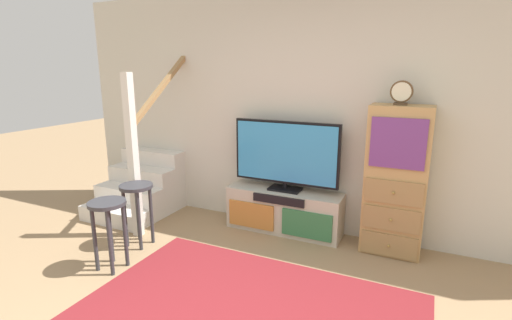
{
  "coord_description": "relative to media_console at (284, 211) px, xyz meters",
  "views": [
    {
      "loc": [
        1.14,
        -1.63,
        1.84
      ],
      "look_at": [
        -0.41,
        1.66,
        0.95
      ],
      "focal_mm": 26.54,
      "sensor_mm": 36.0,
      "label": 1
    }
  ],
  "objects": [
    {
      "name": "staircase",
      "position": [
        -1.94,
        0.01,
        0.12
      ],
      "size": [
        1.0,
        1.36,
        2.2
      ],
      "color": "silver",
      "rests_on": "ground_plane"
    },
    {
      "name": "back_wall",
      "position": [
        0.3,
        0.27,
        1.1
      ],
      "size": [
        6.4,
        0.12,
        2.7
      ],
      "primitive_type": "cube",
      "color": "beige",
      "rests_on": "ground_plane"
    },
    {
      "name": "side_cabinet",
      "position": [
        1.17,
        0.01,
        0.5
      ],
      "size": [
        0.58,
        0.38,
        1.5
      ],
      "color": "tan",
      "rests_on": "ground_plane"
    },
    {
      "name": "area_rug",
      "position": [
        0.3,
        -1.59,
        -0.24
      ],
      "size": [
        2.6,
        1.8,
        0.01
      ],
      "primitive_type": "cube",
      "color": "maroon",
      "rests_on": "ground_plane"
    },
    {
      "name": "bar_stool_far",
      "position": [
        -1.27,
        -0.97,
        0.26
      ],
      "size": [
        0.34,
        0.34,
        0.67
      ],
      "color": "#333338",
      "rests_on": "ground_plane"
    },
    {
      "name": "television",
      "position": [
        0.0,
        0.02,
        0.66
      ],
      "size": [
        1.21,
        0.22,
        0.79
      ],
      "color": "black",
      "rests_on": "media_console"
    },
    {
      "name": "bar_stool_near",
      "position": [
        -1.16,
        -1.46,
        0.25
      ],
      "size": [
        0.34,
        0.34,
        0.66
      ],
      "color": "#333338",
      "rests_on": "ground_plane"
    },
    {
      "name": "desk_clock",
      "position": [
        1.15,
        -0.0,
        1.37
      ],
      "size": [
        0.2,
        0.08,
        0.23
      ],
      "color": "#4C3823",
      "rests_on": "side_cabinet"
    },
    {
      "name": "media_console",
      "position": [
        0.0,
        0.0,
        0.0
      ],
      "size": [
        1.32,
        0.38,
        0.49
      ],
      "color": "#BCB29E",
      "rests_on": "ground_plane"
    }
  ]
}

